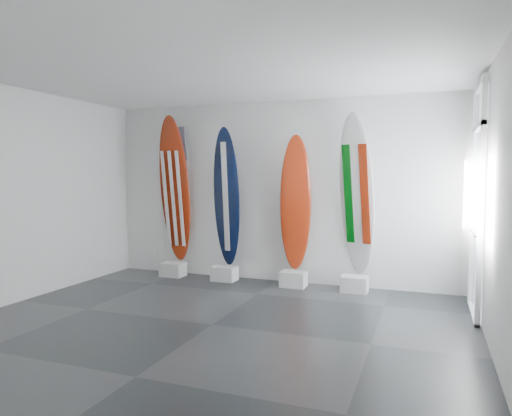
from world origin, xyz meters
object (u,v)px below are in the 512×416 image
at_px(surfboard_usa, 175,190).
at_px(surfboard_swiss, 296,203).
at_px(surfboard_italy, 357,195).
at_px(surfboard_navy, 226,197).

bearing_deg(surfboard_usa, surfboard_swiss, 1.90).
bearing_deg(surfboard_swiss, surfboard_usa, 164.06).
relative_size(surfboard_usa, surfboard_italy, 1.03).
xyz_separation_m(surfboard_navy, surfboard_italy, (2.18, 0.00, 0.07)).
bearing_deg(surfboard_swiss, surfboard_italy, -15.94).
xyz_separation_m(surfboard_navy, surfboard_swiss, (1.21, 0.00, -0.08)).
relative_size(surfboard_navy, surfboard_swiss, 1.07).
xyz_separation_m(surfboard_usa, surfboard_italy, (3.18, 0.00, -0.04)).
bearing_deg(surfboard_italy, surfboard_navy, -162.28).
bearing_deg(surfboard_usa, surfboard_navy, 1.90).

